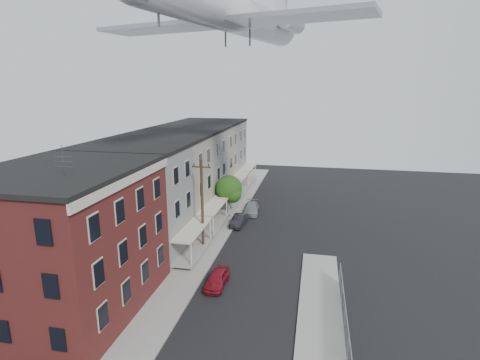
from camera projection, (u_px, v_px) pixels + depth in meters
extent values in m
cube|color=gray|center=(220.00, 228.00, 42.03)|extent=(3.00, 62.00, 0.12)
cube|color=gray|center=(320.00, 347.00, 22.77)|extent=(3.00, 26.00, 0.12)
cube|color=gray|center=(233.00, 229.00, 41.74)|extent=(0.15, 62.00, 0.14)
cube|color=gray|center=(296.00, 344.00, 23.05)|extent=(0.15, 26.00, 0.14)
cube|color=#3A1412|center=(67.00, 242.00, 25.94)|extent=(10.00, 12.00, 10.00)
cube|color=black|center=(58.00, 170.00, 24.70)|extent=(10.30, 12.30, 0.30)
cube|color=beige|center=(129.00, 180.00, 23.81)|extent=(0.16, 12.20, 0.60)
cylinder|color=#515156|center=(63.00, 162.00, 22.16)|extent=(0.04, 0.04, 2.00)
cube|color=slate|center=(132.00, 202.00, 34.97)|extent=(10.00, 7.00, 10.00)
cube|color=black|center=(128.00, 147.00, 33.73)|extent=(10.25, 7.00, 0.30)
cube|color=gray|center=(193.00, 251.00, 34.90)|extent=(1.80, 6.40, 0.25)
cube|color=beige|center=(193.00, 229.00, 34.36)|extent=(1.90, 6.50, 0.15)
cube|color=gray|center=(162.00, 184.00, 41.62)|extent=(10.00, 7.00, 10.00)
cube|color=black|center=(159.00, 137.00, 40.38)|extent=(10.25, 7.00, 0.30)
cube|color=gray|center=(214.00, 225.00, 41.55)|extent=(1.80, 6.40, 0.25)
cube|color=beige|center=(213.00, 206.00, 41.02)|extent=(1.90, 6.50, 0.15)
cube|color=slate|center=(183.00, 170.00, 48.28)|extent=(10.00, 7.00, 10.00)
cube|color=black|center=(182.00, 130.00, 47.03)|extent=(10.25, 7.00, 0.30)
cube|color=gray|center=(228.00, 206.00, 48.20)|extent=(1.80, 6.40, 0.25)
cube|color=beige|center=(228.00, 189.00, 47.67)|extent=(1.90, 6.50, 0.15)
cube|color=gray|center=(200.00, 160.00, 54.93)|extent=(10.00, 7.00, 10.00)
cube|color=black|center=(199.00, 125.00, 53.68)|extent=(10.25, 7.00, 0.30)
cube|color=gray|center=(239.00, 191.00, 54.85)|extent=(1.80, 6.40, 0.25)
cube|color=beige|center=(239.00, 177.00, 54.32)|extent=(1.90, 6.50, 0.15)
cube|color=slate|center=(213.00, 152.00, 61.58)|extent=(10.00, 7.00, 10.00)
cube|color=black|center=(212.00, 121.00, 60.34)|extent=(10.25, 7.00, 0.30)
cube|color=gray|center=(248.00, 180.00, 61.51)|extent=(1.80, 6.40, 0.25)
cube|color=beige|center=(248.00, 167.00, 60.98)|extent=(1.90, 6.50, 0.15)
cylinder|color=gray|center=(348.00, 349.00, 21.31)|extent=(0.06, 0.06, 1.90)
cylinder|color=gray|center=(345.00, 318.00, 24.16)|extent=(0.06, 0.06, 1.90)
cylinder|color=gray|center=(342.00, 293.00, 27.01)|extent=(0.06, 0.06, 1.90)
cylinder|color=gray|center=(340.00, 274.00, 29.86)|extent=(0.06, 0.06, 1.90)
cube|color=gray|center=(349.00, 335.00, 21.09)|extent=(0.04, 18.00, 0.04)
cube|color=gray|center=(348.00, 349.00, 21.31)|extent=(0.02, 18.00, 1.80)
cylinder|color=black|center=(202.00, 206.00, 35.27)|extent=(0.26, 0.26, 9.00)
cube|color=black|center=(201.00, 167.00, 34.35)|extent=(1.80, 0.12, 0.12)
cylinder|color=black|center=(194.00, 165.00, 34.44)|extent=(0.08, 0.08, 0.25)
cylinder|color=black|center=(209.00, 165.00, 34.16)|extent=(0.08, 0.08, 0.25)
cylinder|color=black|center=(229.00, 207.00, 45.53)|extent=(0.24, 0.24, 2.40)
sphere|color=#1A4512|center=(229.00, 188.00, 44.95)|extent=(3.20, 3.20, 3.20)
sphere|color=#1A4512|center=(232.00, 194.00, 44.70)|extent=(2.24, 2.24, 2.24)
imported|color=maroon|center=(217.00, 279.00, 29.75)|extent=(1.49, 3.65, 1.24)
imported|color=black|center=(239.00, 220.00, 42.81)|extent=(1.59, 3.82, 1.23)
imported|color=gray|center=(251.00, 208.00, 46.95)|extent=(2.18, 4.48, 1.26)
cylinder|color=silver|center=(232.00, 13.00, 33.00)|extent=(9.58, 25.12, 3.35)
cone|color=silver|center=(281.00, 31.00, 43.92)|extent=(4.03, 3.88, 3.35)
cube|color=#939399|center=(224.00, 23.00, 31.89)|extent=(25.39, 10.60, 0.37)
cylinder|color=#939399|center=(249.00, 27.00, 41.76)|extent=(2.68, 4.47, 1.67)
cylinder|color=#939399|center=(292.00, 23.00, 39.60)|extent=(2.68, 4.47, 1.67)
cube|color=silver|center=(280.00, 3.00, 42.75)|extent=(1.26, 3.91, 5.86)
cylinder|color=#515156|center=(159.00, 16.00, 24.36)|extent=(0.17, 0.17, 1.25)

